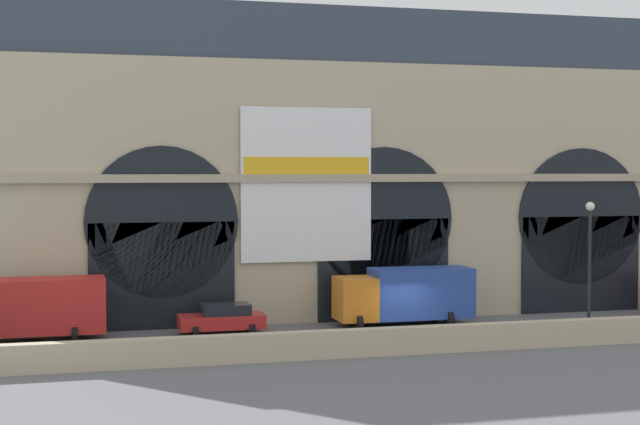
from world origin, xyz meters
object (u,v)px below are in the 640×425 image
box_truck_center (406,295)px  box_truck_west (29,308)px  car_midwest (223,318)px  street_lamp_quayside (589,252)px

box_truck_center → box_truck_west: bearing=179.8°
car_midwest → street_lamp_quayside: 18.79m
box_truck_west → car_midwest: 9.59m
box_truck_west → street_lamp_quayside: (26.72, -6.87, 2.71)m
box_truck_west → street_lamp_quayside: size_ratio=1.09×
car_midwest → box_truck_center: 10.07m
box_truck_center → street_lamp_quayside: (7.13, -6.80, 2.71)m
box_truck_west → car_midwest: box_truck_west is taller
box_truck_center → street_lamp_quayside: bearing=-43.6°
box_truck_west → street_lamp_quayside: street_lamp_quayside is taller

